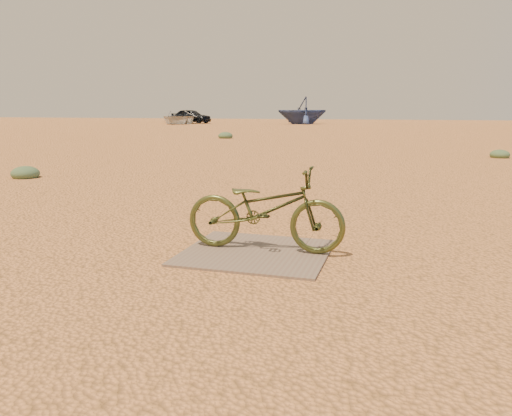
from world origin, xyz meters
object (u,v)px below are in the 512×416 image
(boat_near_left, at_px, (178,117))
(plywood_board, at_px, (256,252))
(bicycle, at_px, (265,209))
(car, at_px, (191,116))
(boat_far_left, at_px, (302,110))

(boat_near_left, bearing_deg, plywood_board, -71.91)
(plywood_board, bearing_deg, boat_near_left, 116.20)
(plywood_board, distance_m, bicycle, 0.43)
(plywood_board, height_order, car, car)
(car, xyz_separation_m, boat_far_left, (10.47, 0.60, 0.55))
(car, distance_m, boat_near_left, 2.17)
(car, distance_m, boat_far_left, 10.50)
(boat_near_left, xyz_separation_m, boat_far_left, (10.75, 2.76, 0.63))
(boat_far_left, bearing_deg, plywood_board, -24.37)
(plywood_board, relative_size, bicycle, 0.89)
(boat_far_left, bearing_deg, bicycle, -24.25)
(boat_far_left, bearing_deg, car, -121.74)
(bicycle, relative_size, boat_far_left, 0.34)
(boat_near_left, distance_m, boat_far_left, 11.11)
(boat_near_left, bearing_deg, bicycle, -71.78)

